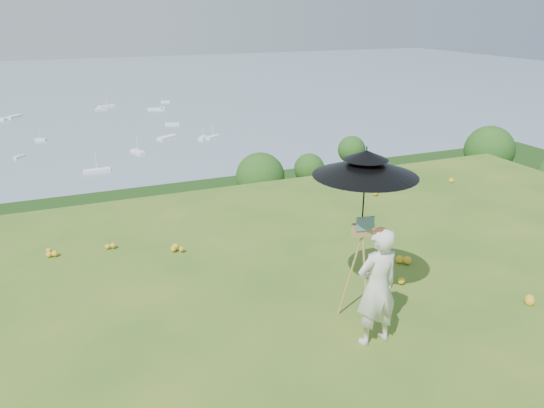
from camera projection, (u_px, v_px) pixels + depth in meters
name	position (u px, v px, depth m)	size (l,w,h in m)	color
ground	(464.00, 339.00, 6.73)	(14.00, 14.00, 0.00)	#3B6B1E
forest_slope	(149.00, 403.00, 47.11)	(140.00, 56.00, 22.00)	#17350E
shoreline_tier	(107.00, 276.00, 84.19)	(170.00, 28.00, 8.00)	#706C5A
bay_water	(63.00, 103.00, 226.43)	(700.00, 700.00, 0.00)	#708DA0
slope_trees	(135.00, 261.00, 42.25)	(110.00, 50.00, 6.00)	#174F18
harbor_town	(102.00, 238.00, 81.94)	(110.00, 22.00, 5.00)	silver
moored_boats	(28.00, 147.00, 153.38)	(140.00, 140.00, 0.70)	white
wildflowers	(451.00, 324.00, 6.93)	(10.00, 10.50, 0.12)	gold
painter	(377.00, 287.00, 6.40)	(0.57, 0.37, 1.55)	silver
field_easel	(360.00, 267.00, 6.98)	(0.56, 0.56, 1.48)	#A37D44
sun_umbrella	(364.00, 191.00, 6.64)	(1.32, 1.32, 1.15)	black
painter_cap	(381.00, 231.00, 6.15)	(0.19, 0.22, 0.10)	#C76D73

